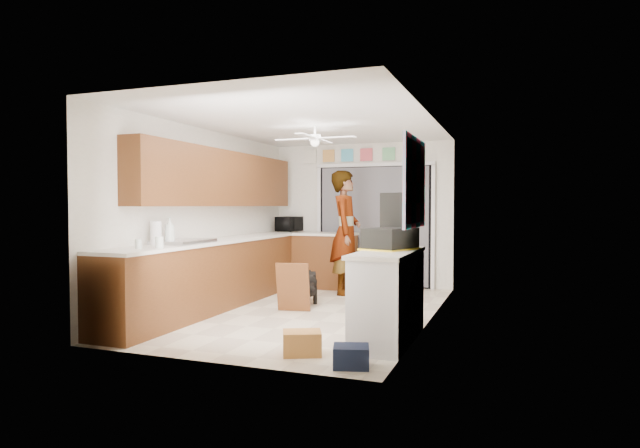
% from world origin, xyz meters
% --- Properties ---
extents(floor, '(5.00, 5.00, 0.00)m').
position_xyz_m(floor, '(0.00, 0.00, 0.00)').
color(floor, beige).
rests_on(floor, ground).
extents(ceiling, '(5.00, 5.00, 0.00)m').
position_xyz_m(ceiling, '(0.00, 0.00, 2.50)').
color(ceiling, white).
rests_on(ceiling, ground).
extents(wall_back, '(3.20, 0.00, 3.20)m').
position_xyz_m(wall_back, '(0.00, 2.50, 1.25)').
color(wall_back, white).
rests_on(wall_back, ground).
extents(wall_front, '(3.20, 0.00, 3.20)m').
position_xyz_m(wall_front, '(0.00, -2.50, 1.25)').
color(wall_front, white).
rests_on(wall_front, ground).
extents(wall_left, '(0.00, 5.00, 5.00)m').
position_xyz_m(wall_left, '(-1.60, 0.00, 1.25)').
color(wall_left, white).
rests_on(wall_left, ground).
extents(wall_right, '(0.00, 5.00, 5.00)m').
position_xyz_m(wall_right, '(1.60, 0.00, 1.25)').
color(wall_right, white).
rests_on(wall_right, ground).
extents(left_base_cabinets, '(0.60, 4.80, 0.90)m').
position_xyz_m(left_base_cabinets, '(-1.30, 0.00, 0.45)').
color(left_base_cabinets, brown).
rests_on(left_base_cabinets, floor).
extents(left_countertop, '(0.62, 4.80, 0.04)m').
position_xyz_m(left_countertop, '(-1.29, 0.00, 0.92)').
color(left_countertop, white).
rests_on(left_countertop, left_base_cabinets).
extents(upper_cabinets, '(0.32, 4.00, 0.80)m').
position_xyz_m(upper_cabinets, '(-1.44, 0.20, 1.80)').
color(upper_cabinets, brown).
rests_on(upper_cabinets, wall_left).
extents(sink_basin, '(0.50, 0.76, 0.06)m').
position_xyz_m(sink_basin, '(-1.29, -1.00, 0.95)').
color(sink_basin, silver).
rests_on(sink_basin, left_countertop).
extents(faucet, '(0.03, 0.03, 0.22)m').
position_xyz_m(faucet, '(-1.48, -1.00, 1.05)').
color(faucet, silver).
rests_on(faucet, left_countertop).
extents(peninsula_base, '(1.00, 0.60, 0.90)m').
position_xyz_m(peninsula_base, '(-0.50, 2.00, 0.45)').
color(peninsula_base, brown).
rests_on(peninsula_base, floor).
extents(peninsula_top, '(1.04, 0.64, 0.04)m').
position_xyz_m(peninsula_top, '(-0.50, 2.00, 0.92)').
color(peninsula_top, white).
rests_on(peninsula_top, peninsula_base).
extents(back_opening_recess, '(2.00, 0.06, 2.10)m').
position_xyz_m(back_opening_recess, '(0.25, 2.47, 1.05)').
color(back_opening_recess, black).
rests_on(back_opening_recess, wall_back).
extents(curtain_panel, '(1.90, 0.03, 2.05)m').
position_xyz_m(curtain_panel, '(0.25, 2.43, 1.05)').
color(curtain_panel, slate).
rests_on(curtain_panel, wall_back).
extents(door_trim_left, '(0.06, 0.04, 2.10)m').
position_xyz_m(door_trim_left, '(-0.77, 2.44, 1.05)').
color(door_trim_left, white).
rests_on(door_trim_left, wall_back).
extents(door_trim_right, '(0.06, 0.04, 2.10)m').
position_xyz_m(door_trim_right, '(1.27, 2.44, 1.05)').
color(door_trim_right, white).
rests_on(door_trim_right, wall_back).
extents(door_trim_head, '(2.10, 0.04, 0.06)m').
position_xyz_m(door_trim_head, '(0.25, 2.44, 2.12)').
color(door_trim_head, white).
rests_on(door_trim_head, wall_back).
extents(header_frame_0, '(0.22, 0.02, 0.22)m').
position_xyz_m(header_frame_0, '(-0.60, 2.47, 2.30)').
color(header_frame_0, gold).
rests_on(header_frame_0, wall_back).
extents(header_frame_1, '(0.22, 0.02, 0.22)m').
position_xyz_m(header_frame_1, '(-0.25, 2.47, 2.30)').
color(header_frame_1, '#4FB3D4').
rests_on(header_frame_1, wall_back).
extents(header_frame_2, '(0.22, 0.02, 0.22)m').
position_xyz_m(header_frame_2, '(0.10, 2.47, 2.30)').
color(header_frame_2, '#DA515C').
rests_on(header_frame_2, wall_back).
extents(header_frame_3, '(0.22, 0.02, 0.22)m').
position_xyz_m(header_frame_3, '(0.50, 2.47, 2.30)').
color(header_frame_3, '#6DBF80').
rests_on(header_frame_3, wall_back).
extents(header_frame_4, '(0.22, 0.02, 0.22)m').
position_xyz_m(header_frame_4, '(0.90, 2.47, 2.30)').
color(header_frame_4, white).
rests_on(header_frame_4, wall_back).
extents(route66_sign, '(0.22, 0.02, 0.26)m').
position_xyz_m(route66_sign, '(-0.95, 2.47, 2.30)').
color(route66_sign, silver).
rests_on(route66_sign, wall_back).
extents(right_counter_base, '(0.50, 1.40, 0.90)m').
position_xyz_m(right_counter_base, '(1.35, -1.20, 0.45)').
color(right_counter_base, white).
rests_on(right_counter_base, floor).
extents(right_counter_top, '(0.54, 1.44, 0.04)m').
position_xyz_m(right_counter_top, '(1.34, -1.20, 0.92)').
color(right_counter_top, white).
rests_on(right_counter_top, right_counter_base).
extents(abstract_painting, '(0.03, 1.15, 0.95)m').
position_xyz_m(abstract_painting, '(1.58, -1.00, 1.65)').
color(abstract_painting, '#FF5D8F').
rests_on(abstract_painting, wall_right).
extents(ceiling_fan, '(1.14, 1.14, 0.24)m').
position_xyz_m(ceiling_fan, '(0.00, 0.20, 2.32)').
color(ceiling_fan, white).
rests_on(ceiling_fan, ceiling).
extents(microwave, '(0.37, 0.51, 0.27)m').
position_xyz_m(microwave, '(-1.28, 2.25, 1.07)').
color(microwave, black).
rests_on(microwave, left_countertop).
extents(soap_bottle, '(0.14, 0.14, 0.33)m').
position_xyz_m(soap_bottle, '(-1.38, -1.16, 1.10)').
color(soap_bottle, silver).
rests_on(soap_bottle, left_countertop).
extents(jar_a, '(0.09, 0.09, 0.13)m').
position_xyz_m(jar_a, '(-1.11, -1.71, 1.00)').
color(jar_a, silver).
rests_on(jar_a, left_countertop).
extents(jar_b, '(0.09, 0.09, 0.10)m').
position_xyz_m(jar_b, '(-1.28, -1.85, 0.99)').
color(jar_b, silver).
rests_on(jar_b, left_countertop).
extents(paper_towel_roll, '(0.14, 0.14, 0.28)m').
position_xyz_m(paper_towel_roll, '(-1.44, -1.34, 1.08)').
color(paper_towel_roll, white).
rests_on(paper_towel_roll, left_countertop).
extents(suitcase, '(0.57, 0.64, 0.23)m').
position_xyz_m(suitcase, '(1.32, -1.00, 1.05)').
color(suitcase, black).
rests_on(suitcase, right_counter_top).
extents(suitcase_rim, '(0.62, 0.70, 0.02)m').
position_xyz_m(suitcase_rim, '(1.32, -1.00, 0.94)').
color(suitcase_rim, yellow).
rests_on(suitcase_rim, suitcase).
extents(suitcase_lid, '(0.40, 0.18, 0.50)m').
position_xyz_m(suitcase_lid, '(1.32, -0.71, 1.30)').
color(suitcase_lid, black).
rests_on(suitcase_lid, suitcase).
extents(cardboard_box, '(0.44, 0.39, 0.22)m').
position_xyz_m(cardboard_box, '(0.70, -1.99, 0.11)').
color(cardboard_box, '#BD813B').
rests_on(cardboard_box, floor).
extents(navy_crate, '(0.37, 0.33, 0.19)m').
position_xyz_m(navy_crate, '(1.25, -2.20, 0.09)').
color(navy_crate, '#141C32').
rests_on(navy_crate, floor).
extents(cabinet_door_panel, '(0.46, 0.24, 0.65)m').
position_xyz_m(cabinet_door_panel, '(-0.18, -0.15, 0.33)').
color(cabinet_door_panel, brown).
rests_on(cabinet_door_panel, floor).
extents(man, '(0.58, 0.78, 1.97)m').
position_xyz_m(man, '(0.03, 1.49, 0.98)').
color(man, white).
rests_on(man, floor).
extents(dog, '(0.47, 0.66, 0.48)m').
position_xyz_m(dog, '(-0.23, 0.59, 0.24)').
color(dog, black).
rests_on(dog, floor).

